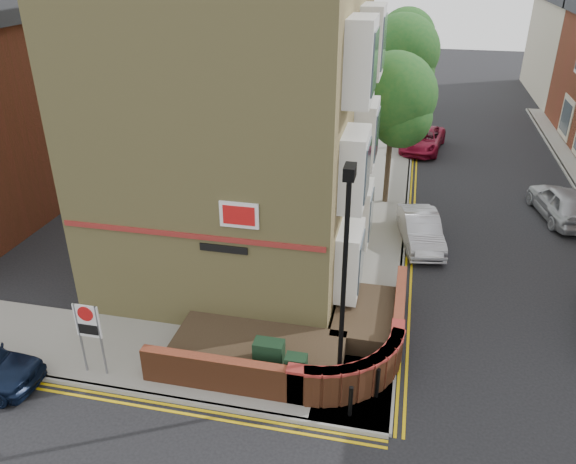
% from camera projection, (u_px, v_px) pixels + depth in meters
% --- Properties ---
extents(ground, '(120.00, 120.00, 0.00)m').
position_uv_depth(ground, '(268.00, 417.00, 14.13)').
color(ground, black).
rests_on(ground, ground).
extents(pavement_corner, '(13.00, 3.00, 0.12)m').
position_uv_depth(pavement_corner, '(163.00, 358.00, 16.08)').
color(pavement_corner, gray).
rests_on(pavement_corner, ground).
extents(pavement_main, '(2.00, 32.00, 0.12)m').
position_uv_depth(pavement_main, '(387.00, 186.00, 27.65)').
color(pavement_main, gray).
rests_on(pavement_main, ground).
extents(kerb_side, '(13.00, 0.15, 0.12)m').
position_uv_depth(kerb_side, '(140.00, 394.00, 14.78)').
color(kerb_side, gray).
rests_on(kerb_side, ground).
extents(kerb_main_near, '(0.15, 32.00, 0.12)m').
position_uv_depth(kerb_main_near, '(408.00, 188.00, 27.45)').
color(kerb_main_near, gray).
rests_on(kerb_main_near, ground).
extents(yellow_lines_side, '(13.00, 0.28, 0.01)m').
position_uv_depth(yellow_lines_side, '(136.00, 402.00, 14.59)').
color(yellow_lines_side, gold).
rests_on(yellow_lines_side, ground).
extents(yellow_lines_main, '(0.28, 32.00, 0.01)m').
position_uv_depth(yellow_lines_main, '(413.00, 189.00, 27.43)').
color(yellow_lines_main, gold).
rests_on(yellow_lines_main, ground).
extents(corner_building, '(8.95, 10.40, 13.60)m').
position_uv_depth(corner_building, '(242.00, 92.00, 18.82)').
color(corner_building, tan).
rests_on(corner_building, ground).
extents(garden_wall, '(6.80, 6.00, 1.20)m').
position_uv_depth(garden_wall, '(290.00, 354.00, 16.31)').
color(garden_wall, brown).
rests_on(garden_wall, ground).
extents(lamppost, '(0.25, 0.50, 6.30)m').
position_uv_depth(lamppost, '(344.00, 287.00, 13.35)').
color(lamppost, black).
rests_on(lamppost, pavement_corner).
extents(utility_cabinet_large, '(0.80, 0.45, 1.20)m').
position_uv_depth(utility_cabinet_large, '(269.00, 360.00, 15.00)').
color(utility_cabinet_large, black).
rests_on(utility_cabinet_large, pavement_corner).
extents(utility_cabinet_small, '(0.55, 0.40, 1.10)m').
position_uv_depth(utility_cabinet_small, '(296.00, 373.00, 14.60)').
color(utility_cabinet_small, black).
rests_on(utility_cabinet_small, pavement_corner).
extents(bollard_near, '(0.11, 0.11, 0.90)m').
position_uv_depth(bollard_near, '(350.00, 401.00, 13.84)').
color(bollard_near, black).
rests_on(bollard_near, pavement_corner).
extents(bollard_far, '(0.11, 0.11, 0.90)m').
position_uv_depth(bollard_far, '(377.00, 383.00, 14.42)').
color(bollard_far, black).
rests_on(bollard_far, pavement_corner).
extents(zone_sign, '(0.72, 0.07, 2.20)m').
position_uv_depth(zone_sign, '(88.00, 327.00, 14.78)').
color(zone_sign, slate).
rests_on(zone_sign, pavement_corner).
extents(far_terrace_cream, '(5.40, 12.40, 8.00)m').
position_uv_depth(far_terrace_cream, '(575.00, 43.00, 42.58)').
color(far_terrace_cream, beige).
rests_on(far_terrace_cream, ground).
extents(tree_near, '(3.64, 3.65, 6.70)m').
position_uv_depth(tree_near, '(393.00, 102.00, 23.84)').
color(tree_near, '#382B1E').
rests_on(tree_near, pavement_main).
extents(tree_mid, '(4.03, 4.03, 7.42)m').
position_uv_depth(tree_mid, '(402.00, 57.00, 30.58)').
color(tree_mid, '#382B1E').
rests_on(tree_mid, pavement_main).
extents(tree_far, '(3.81, 3.81, 7.00)m').
position_uv_depth(tree_far, '(406.00, 41.00, 37.66)').
color(tree_far, '#382B1E').
rests_on(tree_far, pavement_main).
extents(traffic_light_assembly, '(0.20, 0.16, 4.20)m').
position_uv_depth(traffic_light_assembly, '(407.00, 90.00, 34.16)').
color(traffic_light_assembly, black).
rests_on(traffic_light_assembly, pavement_main).
extents(silver_car_near, '(2.05, 4.06, 1.28)m').
position_uv_depth(silver_car_near, '(421.00, 230.00, 22.07)').
color(silver_car_near, '#A6A6AD').
rests_on(silver_car_near, ground).
extents(red_car_main, '(2.82, 4.88, 1.28)m').
position_uv_depth(red_car_main, '(423.00, 139.00, 32.44)').
color(red_car_main, maroon).
rests_on(red_car_main, ground).
extents(silver_car_far, '(2.51, 4.59, 1.48)m').
position_uv_depth(silver_car_far, '(562.00, 203.00, 24.15)').
color(silver_car_far, '#A1A4A9').
rests_on(silver_car_far, ground).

